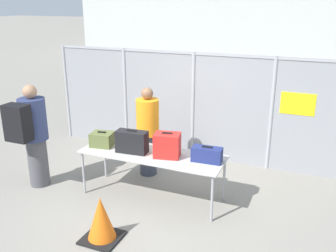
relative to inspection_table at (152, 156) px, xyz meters
name	(u,v)px	position (x,y,z in m)	size (l,w,h in m)	color
ground_plane	(149,202)	(0.03, -0.20, -0.72)	(120.00, 120.00, 0.00)	gray
fence_section	(194,104)	(0.05, 1.87, 0.40)	(6.20, 0.07, 2.15)	#9EA0A5
inspection_table	(152,156)	(0.00, 0.00, 0.00)	(2.33, 0.79, 0.77)	#B2B2AD
suitcase_olive	(102,139)	(-0.91, -0.02, 0.16)	(0.40, 0.34, 0.26)	#566033
suitcase_black	(132,142)	(-0.32, -0.07, 0.23)	(0.52, 0.26, 0.38)	black
suitcase_red	(167,145)	(0.27, -0.02, 0.24)	(0.45, 0.36, 0.40)	red
suitcase_navy	(207,154)	(0.89, 0.04, 0.16)	(0.46, 0.23, 0.25)	navy
traveler_hooded	(32,133)	(-2.02, -0.43, 0.26)	(0.44, 0.69, 1.79)	#4C4C51
security_worker_near	(148,131)	(-0.44, 0.76, 0.13)	(0.41, 0.41, 1.65)	#383D4C
utility_trailer	(286,123)	(1.72, 3.48, -0.28)	(4.55, 2.18, 0.76)	silver
traffic_cone	(101,220)	(-0.14, -1.32, -0.43)	(0.50, 0.50, 0.63)	black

